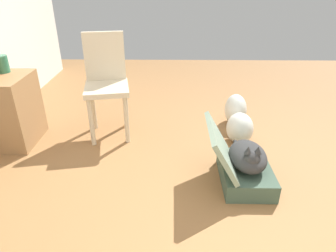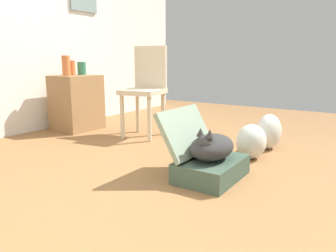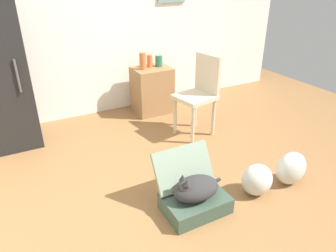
{
  "view_description": "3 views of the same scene",
  "coord_description": "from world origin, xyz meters",
  "px_view_note": "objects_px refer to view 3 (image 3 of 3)",
  "views": [
    {
      "loc": [
        -1.77,
        0.32,
        1.48
      ],
      "look_at": [
        0.47,
        0.36,
        0.33
      ],
      "focal_mm": 32.18,
      "sensor_mm": 36.0,
      "label": 1
    },
    {
      "loc": [
        -1.82,
        -1.2,
        0.84
      ],
      "look_at": [
        0.43,
        0.3,
        0.27
      ],
      "focal_mm": 34.3,
      "sensor_mm": 36.0,
      "label": 2
    },
    {
      "loc": [
        -1.02,
        -1.97,
        1.84
      ],
      "look_at": [
        0.24,
        0.39,
        0.51
      ],
      "focal_mm": 33.07,
      "sensor_mm": 36.0,
      "label": 3
    }
  ],
  "objects_px": {
    "plastic_bag_clear": "(291,168)",
    "chair": "(199,92)",
    "vase_short": "(159,61)",
    "vase_tall": "(143,61)",
    "side_table": "(152,90)",
    "cat": "(195,188)",
    "vase_round": "(150,61)",
    "suitcase_base": "(195,203)",
    "plastic_bag_white": "(257,180)"
  },
  "relations": [
    {
      "from": "vase_tall",
      "to": "side_table",
      "type": "bearing_deg",
      "value": 2.58
    },
    {
      "from": "side_table",
      "to": "chair",
      "type": "xyz_separation_m",
      "value": [
        0.22,
        -0.89,
        0.22
      ]
    },
    {
      "from": "vase_tall",
      "to": "cat",
      "type": "bearing_deg",
      "value": -102.98
    },
    {
      "from": "vase_round",
      "to": "suitcase_base",
      "type": "bearing_deg",
      "value": -105.63
    },
    {
      "from": "vase_round",
      "to": "cat",
      "type": "bearing_deg",
      "value": -105.89
    },
    {
      "from": "plastic_bag_clear",
      "to": "vase_tall",
      "type": "height_order",
      "value": "vase_tall"
    },
    {
      "from": "plastic_bag_clear",
      "to": "vase_round",
      "type": "bearing_deg",
      "value": 100.43
    },
    {
      "from": "vase_round",
      "to": "vase_tall",
      "type": "bearing_deg",
      "value": -156.69
    },
    {
      "from": "cat",
      "to": "plastic_bag_white",
      "type": "distance_m",
      "value": 0.64
    },
    {
      "from": "suitcase_base",
      "to": "vase_short",
      "type": "xyz_separation_m",
      "value": [
        0.73,
        2.13,
        0.66
      ]
    },
    {
      "from": "cat",
      "to": "side_table",
      "type": "height_order",
      "value": "side_table"
    },
    {
      "from": "chair",
      "to": "vase_round",
      "type": "bearing_deg",
      "value": -177.44
    },
    {
      "from": "plastic_bag_clear",
      "to": "chair",
      "type": "relative_size",
      "value": 0.34
    },
    {
      "from": "chair",
      "to": "vase_short",
      "type": "bearing_deg",
      "value": 174.99
    },
    {
      "from": "vase_short",
      "to": "chair",
      "type": "distance_m",
      "value": 0.94
    },
    {
      "from": "suitcase_base",
      "to": "chair",
      "type": "xyz_separation_m",
      "value": [
        0.82,
        1.21,
        0.47
      ]
    },
    {
      "from": "plastic_bag_white",
      "to": "vase_tall",
      "type": "relative_size",
      "value": 1.31
    },
    {
      "from": "side_table",
      "to": "plastic_bag_white",
      "type": "bearing_deg",
      "value": -89.52
    },
    {
      "from": "vase_round",
      "to": "vase_short",
      "type": "bearing_deg",
      "value": -9.58
    },
    {
      "from": "plastic_bag_clear",
      "to": "side_table",
      "type": "bearing_deg",
      "value": 100.66
    },
    {
      "from": "vase_tall",
      "to": "vase_round",
      "type": "bearing_deg",
      "value": 23.31
    },
    {
      "from": "cat",
      "to": "vase_round",
      "type": "distance_m",
      "value": 2.29
    },
    {
      "from": "suitcase_base",
      "to": "side_table",
      "type": "height_order",
      "value": "side_table"
    },
    {
      "from": "vase_short",
      "to": "suitcase_base",
      "type": "bearing_deg",
      "value": -108.96
    },
    {
      "from": "vase_round",
      "to": "chair",
      "type": "relative_size",
      "value": 0.18
    },
    {
      "from": "suitcase_base",
      "to": "plastic_bag_white",
      "type": "relative_size",
      "value": 1.8
    },
    {
      "from": "plastic_bag_white",
      "to": "plastic_bag_clear",
      "type": "xyz_separation_m",
      "value": [
        0.4,
        -0.03,
        0.02
      ]
    },
    {
      "from": "vase_short",
      "to": "cat",
      "type": "bearing_deg",
      "value": -109.21
    },
    {
      "from": "suitcase_base",
      "to": "cat",
      "type": "height_order",
      "value": "cat"
    },
    {
      "from": "plastic_bag_white",
      "to": "side_table",
      "type": "height_order",
      "value": "side_table"
    },
    {
      "from": "cat",
      "to": "vase_round",
      "type": "bearing_deg",
      "value": 74.11
    },
    {
      "from": "plastic_bag_clear",
      "to": "plastic_bag_white",
      "type": "bearing_deg",
      "value": 175.52
    },
    {
      "from": "vase_tall",
      "to": "chair",
      "type": "relative_size",
      "value": 0.23
    },
    {
      "from": "cat",
      "to": "plastic_bag_clear",
      "type": "bearing_deg",
      "value": -5.63
    },
    {
      "from": "plastic_bag_clear",
      "to": "chair",
      "type": "distance_m",
      "value": 1.38
    },
    {
      "from": "plastic_bag_clear",
      "to": "vase_short",
      "type": "relative_size",
      "value": 2.13
    },
    {
      "from": "suitcase_base",
      "to": "chair",
      "type": "bearing_deg",
      "value": 56.03
    },
    {
      "from": "suitcase_base",
      "to": "plastic_bag_clear",
      "type": "height_order",
      "value": "plastic_bag_clear"
    },
    {
      "from": "suitcase_base",
      "to": "chair",
      "type": "distance_m",
      "value": 1.54
    },
    {
      "from": "plastic_bag_clear",
      "to": "chair",
      "type": "xyz_separation_m",
      "value": [
        -0.2,
        1.31,
        0.38
      ]
    },
    {
      "from": "vase_short",
      "to": "side_table",
      "type": "bearing_deg",
      "value": -167.76
    },
    {
      "from": "plastic_bag_clear",
      "to": "side_table",
      "type": "height_order",
      "value": "side_table"
    },
    {
      "from": "suitcase_base",
      "to": "cat",
      "type": "distance_m",
      "value": 0.17
    },
    {
      "from": "vase_short",
      "to": "vase_round",
      "type": "xyz_separation_m",
      "value": [
        -0.13,
        0.02,
        0.01
      ]
    },
    {
      "from": "cat",
      "to": "vase_round",
      "type": "xyz_separation_m",
      "value": [
        0.61,
        2.15,
        0.5
      ]
    },
    {
      "from": "plastic_bag_clear",
      "to": "vase_tall",
      "type": "xyz_separation_m",
      "value": [
        -0.54,
        2.2,
        0.6
      ]
    },
    {
      "from": "cat",
      "to": "side_table",
      "type": "xyz_separation_m",
      "value": [
        0.61,
        2.1,
        0.09
      ]
    },
    {
      "from": "cat",
      "to": "plastic_bag_white",
      "type": "xyz_separation_m",
      "value": [
        0.63,
        -0.07,
        -0.09
      ]
    },
    {
      "from": "vase_round",
      "to": "plastic_bag_clear",
      "type": "bearing_deg",
      "value": -79.57
    },
    {
      "from": "vase_tall",
      "to": "vase_short",
      "type": "height_order",
      "value": "vase_tall"
    }
  ]
}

